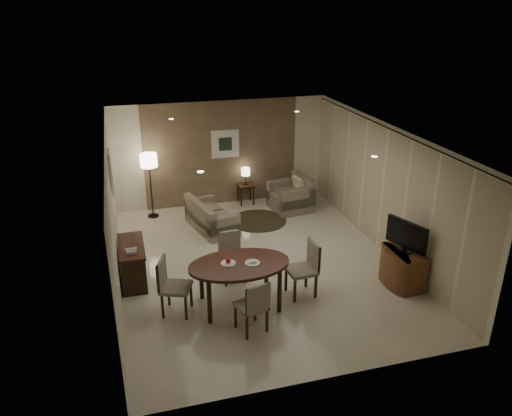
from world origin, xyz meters
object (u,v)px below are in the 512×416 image
object	(u,v)px
dining_table	(240,284)
armchair	(291,193)
console_desk	(133,263)
side_table	(246,194)
tv_cabinet	(403,268)
chair_near	(251,305)
chair_right	(301,270)
chair_left	(176,287)
chair_far	(233,258)
sofa	(212,215)
floor_lamp	(151,186)

from	to	relation	value
dining_table	armchair	xyz separation A→B (m)	(2.31, 3.90, 0.02)
console_desk	side_table	xyz separation A→B (m)	(3.06, 3.24, -0.11)
tv_cabinet	chair_near	size ratio (longest dim) A/B	0.96
chair_right	tv_cabinet	bearing A→B (deg)	80.97
tv_cabinet	chair_left	size ratio (longest dim) A/B	0.90
chair_far	chair_right	xyz separation A→B (m)	(1.07, -0.83, 0.04)
console_desk	armchair	bearing A→B (deg)	32.04
chair_left	sofa	bearing A→B (deg)	0.18
chair_near	chair_right	world-z (taller)	chair_right
chair_right	floor_lamp	world-z (taller)	floor_lamp
tv_cabinet	armchair	size ratio (longest dim) A/B	0.92
armchair	tv_cabinet	bearing A→B (deg)	3.08
chair_right	floor_lamp	bearing A→B (deg)	-155.91
armchair	floor_lamp	bearing A→B (deg)	-106.42
armchair	side_table	bearing A→B (deg)	-133.35
floor_lamp	chair_left	bearing A→B (deg)	-89.35
chair_left	sofa	distance (m)	3.44
tv_cabinet	armchair	bearing A→B (deg)	101.54
dining_table	chair_right	world-z (taller)	chair_right
chair_near	chair_left	bearing A→B (deg)	-52.49
tv_cabinet	dining_table	distance (m)	3.14
console_desk	chair_left	size ratio (longest dim) A/B	1.20
armchair	floor_lamp	xyz separation A→B (m)	(-3.45, 0.48, 0.37)
chair_far	floor_lamp	bearing A→B (deg)	106.84
chair_far	armchair	xyz separation A→B (m)	(2.23, 3.03, -0.04)
console_desk	floor_lamp	bearing A→B (deg)	78.45
side_table	floor_lamp	size ratio (longest dim) A/B	0.33
chair_left	floor_lamp	distance (m)	4.32
chair_right	sofa	bearing A→B (deg)	-166.39
tv_cabinet	chair_near	bearing A→B (deg)	-169.08
side_table	floor_lamp	bearing A→B (deg)	-174.97
console_desk	chair_far	xyz separation A→B (m)	(1.84, -0.48, 0.09)
floor_lamp	console_desk	bearing A→B (deg)	-101.55
side_table	chair_left	bearing A→B (deg)	-117.94
dining_table	sofa	world-z (taller)	dining_table
tv_cabinet	chair_far	xyz separation A→B (m)	(-3.05, 1.02, 0.12)
chair_left	dining_table	bearing A→B (deg)	-72.83
tv_cabinet	side_table	xyz separation A→B (m)	(-1.83, 4.74, -0.08)
chair_left	armchair	distance (m)	5.11
dining_table	chair_left	distance (m)	1.10
sofa	side_table	distance (m)	1.76
console_desk	floor_lamp	world-z (taller)	floor_lamp
side_table	dining_table	bearing A→B (deg)	-105.89
dining_table	side_table	size ratio (longest dim) A/B	3.32
dining_table	sofa	xyz separation A→B (m)	(0.14, 3.28, -0.06)
console_desk	side_table	bearing A→B (deg)	46.61
chair_left	chair_right	xyz separation A→B (m)	(2.24, -0.04, 0.01)
tv_cabinet	chair_right	world-z (taller)	chair_right
console_desk	floor_lamp	size ratio (longest dim) A/B	0.74
chair_near	floor_lamp	xyz separation A→B (m)	(-1.14, 5.13, 0.34)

